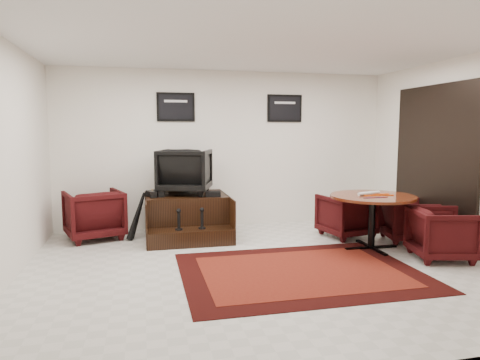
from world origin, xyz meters
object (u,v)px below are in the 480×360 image
at_px(shine_chair, 185,169).
at_px(meeting_table, 373,202).
at_px(armchair_side, 94,212).
at_px(table_chair_corner, 442,231).
at_px(table_chair_back, 346,213).
at_px(table_chair_window, 408,218).
at_px(shine_podium, 187,217).

xyz_separation_m(shine_chair, meeting_table, (2.59, -1.53, -0.40)).
relative_size(armchair_side, table_chair_corner, 1.13).
height_order(shine_chair, table_chair_corner, shine_chair).
bearing_deg(armchair_side, table_chair_back, 150.76).
bearing_deg(table_chair_window, meeting_table, 121.80).
distance_m(armchair_side, table_chair_window, 5.02).
distance_m(shine_podium, meeting_table, 2.96).
height_order(shine_chair, table_chair_window, shine_chair).
distance_m(shine_podium, table_chair_corner, 3.85).
height_order(shine_podium, meeting_table, meeting_table).
xyz_separation_m(meeting_table, table_chair_window, (0.80, 0.29, -0.34)).
bearing_deg(table_chair_back, shine_chair, -27.29).
bearing_deg(shine_chair, meeting_table, 166.83).
bearing_deg(meeting_table, armchair_side, 159.10).
distance_m(shine_chair, meeting_table, 3.03).
height_order(shine_podium, table_chair_corner, table_chair_corner).
bearing_deg(table_chair_corner, table_chair_window, 5.32).
relative_size(meeting_table, table_chair_window, 1.67).
relative_size(table_chair_window, table_chair_corner, 0.95).
height_order(meeting_table, table_chair_corner, meeting_table).
bearing_deg(meeting_table, table_chair_window, 20.06).
bearing_deg(table_chair_back, table_chair_corner, 104.55).
height_order(armchair_side, table_chair_window, armchair_side).
xyz_separation_m(armchair_side, table_chair_back, (4.04, -0.78, -0.05)).
relative_size(meeting_table, table_chair_corner, 1.59).
relative_size(shine_chair, table_chair_back, 1.08).
xyz_separation_m(meeting_table, table_chair_back, (-0.02, 0.77, -0.32)).
height_order(table_chair_back, table_chair_corner, table_chair_back).
xyz_separation_m(armchair_side, table_chair_window, (4.86, -1.26, -0.07)).
xyz_separation_m(table_chair_back, table_chair_corner, (0.68, -1.45, -0.00)).
bearing_deg(shine_podium, table_chair_corner, -32.44).
bearing_deg(table_chair_window, shine_podium, 83.78).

